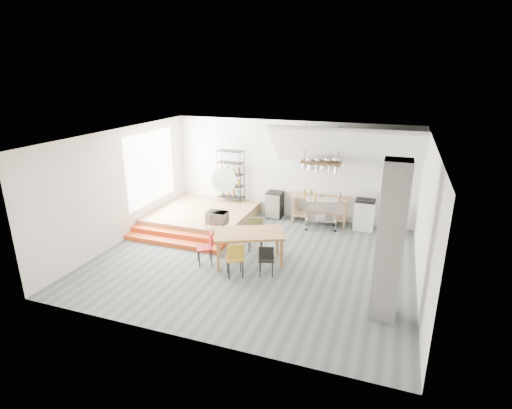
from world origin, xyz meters
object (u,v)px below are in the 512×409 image
at_px(stove, 365,214).
at_px(rolling_cart, 321,210).
at_px(mini_fridge, 275,205).
at_px(dining_table, 249,236).

distance_m(stove, rolling_cart, 1.36).
xyz_separation_m(rolling_cart, mini_fridge, (-1.66, 0.50, -0.17)).
bearing_deg(mini_fridge, stove, -0.86).
relative_size(stove, rolling_cart, 1.12).
distance_m(stove, dining_table, 4.23).
height_order(dining_table, mini_fridge, mini_fridge).
height_order(stove, mini_fridge, stove).
relative_size(stove, dining_table, 0.60).
bearing_deg(stove, dining_table, -127.34).
bearing_deg(dining_table, rolling_cart, 42.10).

